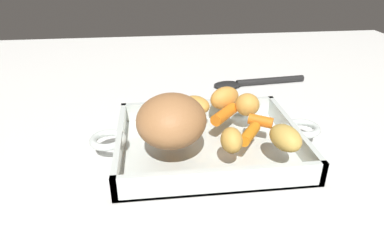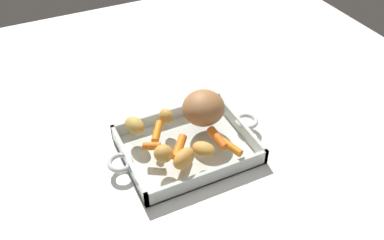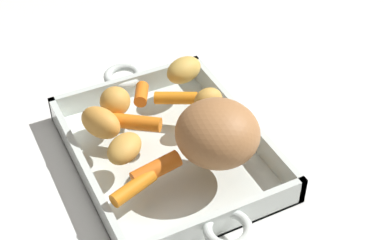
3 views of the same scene
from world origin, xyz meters
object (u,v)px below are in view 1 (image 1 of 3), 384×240
(potato_near_roast, at_px, (231,140))
(baby_carrot_southwest, at_px, (171,114))
(potato_whole, at_px, (225,98))
(baby_carrot_northwest, at_px, (260,121))
(serving_spoon, at_px, (251,83))
(baby_carrot_southeast, at_px, (162,106))
(baby_carrot_center_left, at_px, (225,114))
(roasting_dish, at_px, (208,143))
(pork_roast, at_px, (171,121))
(potato_corner, at_px, (285,138))
(baby_carrot_long, at_px, (250,134))
(potato_golden_small, at_px, (247,105))
(potato_halved, at_px, (196,105))

(potato_near_roast, bearing_deg, baby_carrot_southwest, 125.04)
(potato_whole, bearing_deg, potato_near_roast, -97.88)
(baby_carrot_northwest, height_order, serving_spoon, baby_carrot_northwest)
(baby_carrot_southeast, bearing_deg, baby_carrot_center_left, -24.17)
(baby_carrot_southwest, height_order, potato_near_roast, potato_near_roast)
(roasting_dish, height_order, baby_carrot_southeast, baby_carrot_southeast)
(pork_roast, distance_m, potato_corner, 0.18)
(baby_carrot_southwest, relative_size, serving_spoon, 0.27)
(potato_near_roast, xyz_separation_m, potato_corner, (0.08, -0.00, -0.00))
(baby_carrot_southwest, distance_m, serving_spoon, 0.34)
(roasting_dish, bearing_deg, potato_whole, 61.14)
(serving_spoon, bearing_deg, potato_near_roast, 64.05)
(baby_carrot_southeast, bearing_deg, potato_whole, -0.97)
(baby_carrot_long, height_order, potato_corner, potato_corner)
(baby_carrot_center_left, height_order, potato_whole, potato_whole)
(potato_near_roast, distance_m, potato_corner, 0.08)
(baby_carrot_long, height_order, potato_golden_small, potato_golden_small)
(potato_golden_small, relative_size, potato_whole, 0.72)
(baby_carrot_northwest, xyz_separation_m, potato_golden_small, (-0.01, 0.04, 0.01))
(baby_carrot_southwest, bearing_deg, baby_carrot_southeast, 112.15)
(pork_roast, bearing_deg, baby_carrot_long, 0.03)
(potato_halved, distance_m, serving_spoon, 0.29)
(baby_carrot_southeast, relative_size, potato_corner, 1.05)
(baby_carrot_northwest, height_order, potato_halved, potato_halved)
(pork_roast, distance_m, serving_spoon, 0.41)
(potato_golden_small, xyz_separation_m, potato_corner, (0.03, -0.12, -0.00))
(roasting_dish, xyz_separation_m, potato_golden_small, (0.08, 0.04, 0.05))
(pork_roast, bearing_deg, baby_carrot_northwest, 15.09)
(baby_carrot_long, bearing_deg, pork_roast, -179.97)
(potato_whole, bearing_deg, potato_halved, -167.89)
(potato_halved, bearing_deg, baby_carrot_long, -56.32)
(pork_roast, xyz_separation_m, serving_spoon, (0.23, 0.34, -0.07))
(roasting_dish, height_order, pork_roast, pork_roast)
(baby_carrot_northwest, distance_m, baby_carrot_long, 0.05)
(baby_carrot_northwest, distance_m, potato_golden_small, 0.05)
(pork_roast, distance_m, potato_whole, 0.16)
(baby_carrot_southeast, relative_size, baby_carrot_long, 1.00)
(potato_golden_small, bearing_deg, potato_halved, 166.34)
(potato_corner, xyz_separation_m, serving_spoon, (0.06, 0.37, -0.05))
(baby_carrot_southwest, xyz_separation_m, potato_whole, (0.10, 0.04, 0.01))
(baby_carrot_center_left, distance_m, baby_carrot_long, 0.08)
(baby_carrot_southwest, relative_size, potato_golden_small, 1.47)
(baby_carrot_northwest, bearing_deg, baby_carrot_long, -126.41)
(baby_carrot_center_left, xyz_separation_m, baby_carrot_northwest, (0.06, -0.03, -0.00))
(potato_halved, distance_m, potato_near_roast, 0.15)
(baby_carrot_southwest, relative_size, potato_near_roast, 1.52)
(potato_halved, bearing_deg, potato_whole, 12.11)
(potato_halved, xyz_separation_m, potato_corner, (0.12, -0.14, 0.00))
(baby_carrot_center_left, relative_size, potato_halved, 1.22)
(pork_roast, xyz_separation_m, baby_carrot_northwest, (0.16, 0.04, -0.03))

